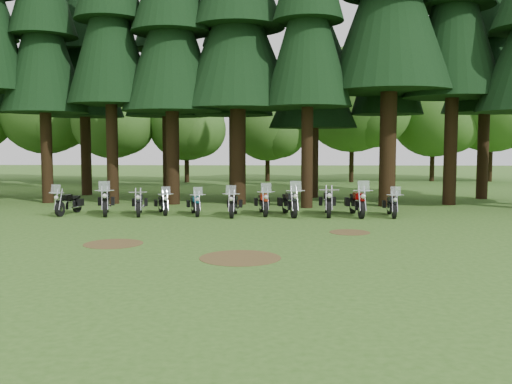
# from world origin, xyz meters

# --- Properties ---
(ground) EXTENTS (120.00, 120.00, 0.00)m
(ground) POSITION_xyz_m (0.00, 0.00, 0.00)
(ground) COLOR #305A1B
(ground) RESTS_ON ground
(pine_front_2) EXTENTS (4.32, 4.32, 16.22)m
(pine_front_2) POSITION_xyz_m (-9.78, 9.82, 9.71)
(pine_front_2) COLOR black
(pine_front_2) RESTS_ON ground
(pine_front_4) EXTENTS (4.95, 4.95, 16.33)m
(pine_front_4) POSITION_xyz_m (-3.21, 9.40, 9.78)
(pine_front_4) COLOR black
(pine_front_4) RESTS_ON ground
(pine_front_5) EXTENTS (5.81, 5.81, 16.72)m
(pine_front_5) POSITION_xyz_m (0.07, 9.44, 10.01)
(pine_front_5) COLOR black
(pine_front_5) RESTS_ON ground
(pine_back_1) EXTENTS (4.52, 4.52, 16.22)m
(pine_back_1) POSITION_xyz_m (-9.26, 14.35, 9.71)
(pine_back_1) COLOR black
(pine_back_1) RESTS_ON ground
(pine_back_2) EXTENTS (4.85, 4.85, 16.30)m
(pine_back_2) POSITION_xyz_m (-4.38, 14.40, 9.76)
(pine_back_2) COLOR black
(pine_back_2) RESTS_ON ground
(pine_back_3) EXTENTS (4.35, 4.35, 16.20)m
(pine_back_3) POSITION_xyz_m (-0.37, 12.94, 9.70)
(pine_back_3) COLOR black
(pine_back_3) RESTS_ON ground
(pine_back_4) EXTENTS (4.94, 4.94, 13.78)m
(pine_back_4) POSITION_xyz_m (4.04, 13.25, 8.25)
(pine_back_4) COLOR black
(pine_back_4) RESTS_ON ground
(pine_back_5) EXTENTS (3.94, 3.94, 16.33)m
(pine_back_5) POSITION_xyz_m (8.07, 12.86, 9.78)
(pine_back_5) COLOR black
(pine_back_5) RESTS_ON ground
(pine_back_6) EXTENTS (4.59, 4.59, 16.58)m
(pine_back_6) POSITION_xyz_m (13.36, 12.79, 9.93)
(pine_back_6) COLOR black
(pine_back_6) RESTS_ON ground
(decid_1) EXTENTS (7.91, 7.69, 9.88)m
(decid_1) POSITION_xyz_m (-15.99, 25.76, 5.83)
(decid_1) COLOR black
(decid_1) RESTS_ON ground
(decid_2) EXTENTS (6.72, 6.53, 8.40)m
(decid_2) POSITION_xyz_m (-10.43, 24.78, 4.95)
(decid_2) COLOR black
(decid_2) RESTS_ON ground
(decid_3) EXTENTS (6.12, 5.95, 7.65)m
(decid_3) POSITION_xyz_m (-4.71, 25.13, 4.51)
(decid_3) COLOR black
(decid_3) RESTS_ON ground
(decid_4) EXTENTS (5.93, 5.76, 7.41)m
(decid_4) POSITION_xyz_m (1.58, 26.32, 4.37)
(decid_4) COLOR black
(decid_4) RESTS_ON ground
(decid_5) EXTENTS (8.45, 8.21, 10.56)m
(decid_5) POSITION_xyz_m (8.29, 25.71, 6.23)
(decid_5) COLOR black
(decid_5) RESTS_ON ground
(decid_6) EXTENTS (7.06, 6.86, 8.82)m
(decid_6) POSITION_xyz_m (14.85, 27.01, 5.20)
(decid_6) COLOR black
(decid_6) RESTS_ON ground
(decid_7) EXTENTS (8.44, 8.20, 10.55)m
(decid_7) POSITION_xyz_m (19.46, 26.83, 6.22)
(decid_7) COLOR black
(decid_7) RESTS_ON ground
(dirt_patch_0) EXTENTS (1.80, 1.80, 0.01)m
(dirt_patch_0) POSITION_xyz_m (-3.00, -2.00, 0.01)
(dirt_patch_0) COLOR #4C3D1E
(dirt_patch_0) RESTS_ON ground
(dirt_patch_1) EXTENTS (1.40, 1.40, 0.01)m
(dirt_patch_1) POSITION_xyz_m (4.50, 0.50, 0.01)
(dirt_patch_1) COLOR #4C3D1E
(dirt_patch_1) RESTS_ON ground
(dirt_patch_2) EXTENTS (2.20, 2.20, 0.01)m
(dirt_patch_2) POSITION_xyz_m (1.00, -4.00, 0.01)
(dirt_patch_2) COLOR #4C3D1E
(dirt_patch_2) RESTS_ON ground
(motorcycle_0) EXTENTS (0.57, 2.19, 1.37)m
(motorcycle_0) POSITION_xyz_m (-6.96, 5.06, 0.46)
(motorcycle_0) COLOR black
(motorcycle_0) RESTS_ON ground
(motorcycle_1) EXTENTS (0.90, 2.40, 1.52)m
(motorcycle_1) POSITION_xyz_m (-5.33, 5.03, 0.51)
(motorcycle_1) COLOR black
(motorcycle_1) RESTS_ON ground
(motorcycle_2) EXTENTS (0.56, 2.22, 0.91)m
(motorcycle_2) POSITION_xyz_m (-3.88, 5.00, 0.46)
(motorcycle_2) COLOR black
(motorcycle_2) RESTS_ON ground
(motorcycle_3) EXTENTS (0.89, 1.97, 1.26)m
(motorcycle_3) POSITION_xyz_m (-2.94, 5.39, 0.42)
(motorcycle_3) COLOR black
(motorcycle_3) RESTS_ON ground
(motorcycle_4) EXTENTS (0.77, 2.01, 1.27)m
(motorcycle_4) POSITION_xyz_m (-1.49, 5.08, 0.43)
(motorcycle_4) COLOR black
(motorcycle_4) RESTS_ON ground
(motorcycle_5) EXTENTS (0.41, 2.19, 1.38)m
(motorcycle_5) POSITION_xyz_m (0.18, 4.75, 0.46)
(motorcycle_5) COLOR black
(motorcycle_5) RESTS_ON ground
(motorcycle_6) EXTENTS (0.58, 2.28, 1.43)m
(motorcycle_6) POSITION_xyz_m (1.43, 5.31, 0.48)
(motorcycle_6) COLOR black
(motorcycle_6) RESTS_ON ground
(motorcycle_7) EXTENTS (0.76, 2.46, 1.55)m
(motorcycle_7) POSITION_xyz_m (2.54, 4.98, 0.52)
(motorcycle_7) COLOR black
(motorcycle_7) RESTS_ON ground
(motorcycle_8) EXTENTS (0.39, 2.47, 1.00)m
(motorcycle_8) POSITION_xyz_m (4.18, 5.15, 0.51)
(motorcycle_8) COLOR black
(motorcycle_8) RESTS_ON ground
(motorcycle_9) EXTENTS (0.53, 2.51, 1.58)m
(motorcycle_9) POSITION_xyz_m (5.38, 4.95, 0.53)
(motorcycle_9) COLOR black
(motorcycle_9) RESTS_ON ground
(motorcycle_10) EXTENTS (0.44, 2.12, 1.33)m
(motorcycle_10) POSITION_xyz_m (6.82, 4.87, 0.45)
(motorcycle_10) COLOR black
(motorcycle_10) RESTS_ON ground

